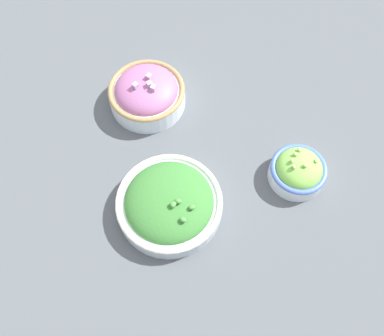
# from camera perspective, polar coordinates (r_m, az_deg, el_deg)

# --- Properties ---
(ground_plane) EXTENTS (3.00, 3.00, 0.00)m
(ground_plane) POSITION_cam_1_polar(r_m,az_deg,el_deg) (0.91, -0.00, -0.86)
(ground_plane) COLOR #4C5156
(bowl_broccoli) EXTENTS (0.21, 0.21, 0.08)m
(bowl_broccoli) POSITION_cam_1_polar(r_m,az_deg,el_deg) (0.85, -3.06, -4.69)
(bowl_broccoli) COLOR #B2C1CC
(bowl_broccoli) RESTS_ON ground_plane
(bowl_lettuce) EXTENTS (0.12, 0.12, 0.07)m
(bowl_lettuce) POSITION_cam_1_polar(r_m,az_deg,el_deg) (0.91, 13.96, -0.33)
(bowl_lettuce) COLOR silver
(bowl_lettuce) RESTS_ON ground_plane
(bowl_red_onion) EXTENTS (0.17, 0.17, 0.09)m
(bowl_red_onion) POSITION_cam_1_polar(r_m,az_deg,el_deg) (0.98, -6.05, 9.90)
(bowl_red_onion) COLOR silver
(bowl_red_onion) RESTS_ON ground_plane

